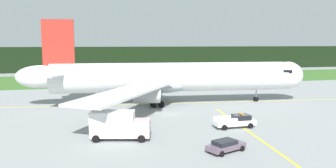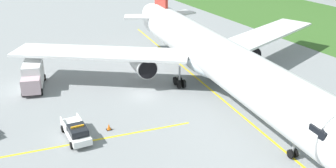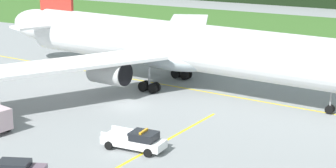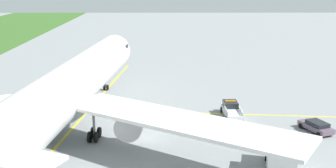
% 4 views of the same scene
% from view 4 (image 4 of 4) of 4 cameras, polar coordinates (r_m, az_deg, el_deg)
% --- Properties ---
extents(ground, '(320.00, 320.00, 0.00)m').
position_cam_4_polar(ground, '(47.34, -3.07, -7.33)').
color(ground, gray).
extents(taxiway_centerline_main, '(71.69, 7.56, 0.01)m').
position_cam_4_polar(taxiway_centerline_main, '(51.25, -12.99, -5.94)').
color(taxiway_centerline_main, yellow).
rests_on(taxiway_centerline_main, ground).
extents(taxiway_centerline_spur, '(3.39, 30.58, 0.01)m').
position_cam_4_polar(taxiway_centerline_spur, '(55.78, 11.49, -4.14)').
color(taxiway_centerline_spur, yellow).
rests_on(taxiway_centerline_spur, ground).
extents(airliner, '(55.44, 51.09, 15.88)m').
position_cam_4_polar(airliner, '(49.07, -13.59, -0.80)').
color(airliner, silver).
rests_on(airliner, ground).
extents(ops_pickup_truck, '(5.73, 2.31, 1.94)m').
position_cam_4_polar(ops_pickup_truck, '(54.33, 8.70, -3.52)').
color(ops_pickup_truck, white).
rests_on(ops_pickup_truck, ground).
extents(catering_truck, '(7.46, 4.07, 3.65)m').
position_cam_4_polar(catering_truck, '(39.52, 15.23, -9.59)').
color(catering_truck, '#C9A9B3').
rests_on(catering_truck, ground).
extents(staff_car, '(4.75, 3.30, 1.30)m').
position_cam_4_polar(staff_car, '(51.65, 19.71, -5.46)').
color(staff_car, '#614F5E').
rests_on(staff_car, ground).
extents(apron_cone, '(0.58, 0.58, 0.72)m').
position_cam_4_polar(apron_cone, '(53.74, 4.85, -4.23)').
color(apron_cone, black).
rests_on(apron_cone, ground).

